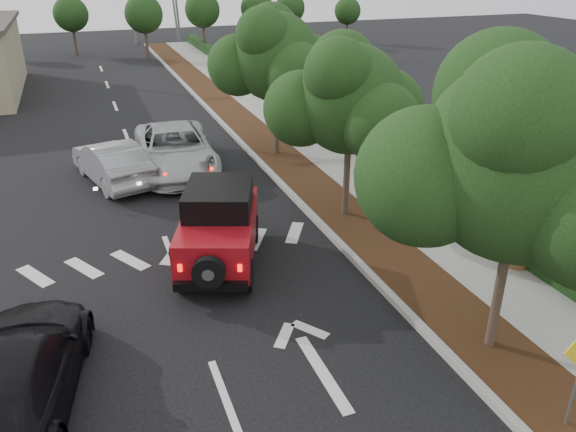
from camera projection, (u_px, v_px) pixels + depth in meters
ground at (225, 398)px, 10.52m from camera, size 120.00×120.00×0.00m
curb at (261, 164)px, 22.14m from camera, size 0.20×70.00×0.15m
planting_strip at (285, 161)px, 22.46m from camera, size 1.80×70.00×0.12m
sidewalk at (329, 156)px, 23.06m from camera, size 2.00×70.00×0.12m
hedge at (359, 144)px, 23.36m from camera, size 0.80×70.00×0.80m
transmission_tower at (159, 43)px, 53.21m from camera, size 7.00×4.00×28.00m
street_tree_near at (488, 348)px, 11.86m from camera, size 3.80×3.80×5.92m
street_tree_mid at (345, 217)px, 17.81m from camera, size 3.20×3.20×5.32m
street_tree_far at (277, 155)px, 23.34m from camera, size 3.40×3.40×5.62m
red_jeep at (220, 224)px, 14.84m from camera, size 3.05×4.34×2.12m
silver_suv_ahead at (175, 149)px, 21.32m from camera, size 3.16×6.20×1.68m
black_suv_oncoming at (13, 376)px, 9.95m from camera, size 3.07×5.55×1.52m
silver_sedan_oncoming at (112, 162)px, 20.27m from camera, size 2.75×4.85×1.51m
terracotta_planter at (520, 241)px, 14.48m from camera, size 0.72×0.72×1.25m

